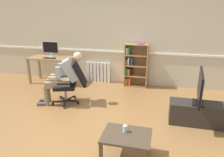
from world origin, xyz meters
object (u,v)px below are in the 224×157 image
object	(u,v)px
keyboard	(50,58)
person_seated	(64,76)
bookshelf	(135,66)
tv_stand	(196,113)
computer_desk	(51,61)
radiator	(98,72)
computer_mouse	(58,58)
office_chair	(72,81)
coffee_table	(127,138)
imac_monitor	(50,48)
tv_screen	(200,87)
drinking_glass	(125,129)

from	to	relation	value
keyboard	person_seated	world-z (taller)	person_seated
bookshelf	tv_stand	xyz separation A→B (m)	(1.43, -1.78, -0.38)
computer_desk	bookshelf	size ratio (longest dim) A/B	1.04
keyboard	person_seated	bearing A→B (deg)	-48.57
bookshelf	radiator	world-z (taller)	bookshelf
computer_desk	person_seated	world-z (taller)	person_seated
computer_desk	computer_mouse	world-z (taller)	computer_mouse
office_chair	person_seated	size ratio (longest dim) A/B	0.81
bookshelf	office_chair	bearing A→B (deg)	-129.01
radiator	coffee_table	size ratio (longest dim) A/B	1.07
tv_stand	coffee_table	world-z (taller)	tv_stand
imac_monitor	radiator	xyz separation A→B (m)	(1.34, 0.31, -0.72)
imac_monitor	office_chair	bearing A→B (deg)	-46.39
imac_monitor	tv_stand	size ratio (longest dim) A/B	0.51
office_chair	bookshelf	bearing A→B (deg)	123.40
computer_desk	imac_monitor	xyz separation A→B (m)	(-0.03, 0.08, 0.37)
keyboard	coffee_table	xyz separation A→B (m)	(2.68, -2.61, -0.43)
imac_monitor	office_chair	xyz separation A→B (m)	(1.22, -1.28, -0.49)
keyboard	coffee_table	bearing A→B (deg)	-44.30
keyboard	tv_stand	bearing A→B (deg)	-19.57
imac_monitor	radiator	bearing A→B (deg)	13.18
keyboard	radiator	xyz separation A→B (m)	(1.26, 0.53, -0.47)
bookshelf	tv_stand	bearing A→B (deg)	-51.19
bookshelf	computer_desk	bearing A→B (deg)	-173.07
tv_stand	coffee_table	bearing A→B (deg)	-130.90
tv_stand	tv_screen	size ratio (longest dim) A/B	1.06
keyboard	person_seated	distance (m)	1.49
bookshelf	keyboard	bearing A→B (deg)	-169.61
computer_mouse	coffee_table	distance (m)	3.61
bookshelf	drinking_glass	bearing A→B (deg)	-84.44
computer_mouse	drinking_glass	xyz separation A→B (m)	(2.39, -2.57, -0.34)
bookshelf	imac_monitor	bearing A→B (deg)	-174.96
computer_mouse	office_chair	size ratio (longest dim) A/B	0.10
office_chair	tv_stand	size ratio (longest dim) A/B	0.98
imac_monitor	tv_stand	world-z (taller)	imac_monitor
bookshelf	radiator	distance (m)	1.13
computer_desk	drinking_glass	distance (m)	3.81
radiator	person_seated	bearing A→B (deg)	-99.70
office_chair	keyboard	bearing A→B (deg)	-150.42
person_seated	drinking_glass	world-z (taller)	person_seated
imac_monitor	office_chair	distance (m)	1.83
office_chair	tv_screen	bearing A→B (deg)	66.27
keyboard	computer_desk	bearing A→B (deg)	107.22
office_chair	drinking_glass	bearing A→B (deg)	27.59
bookshelf	radiator	xyz separation A→B (m)	(-1.09, 0.10, -0.29)
radiator	coffee_table	world-z (taller)	radiator
office_chair	radiator	bearing A→B (deg)	158.16
computer_desk	keyboard	bearing A→B (deg)	-72.78
radiator	office_chair	size ratio (longest dim) A/B	0.75
computer_mouse	bookshelf	distance (m)	2.15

